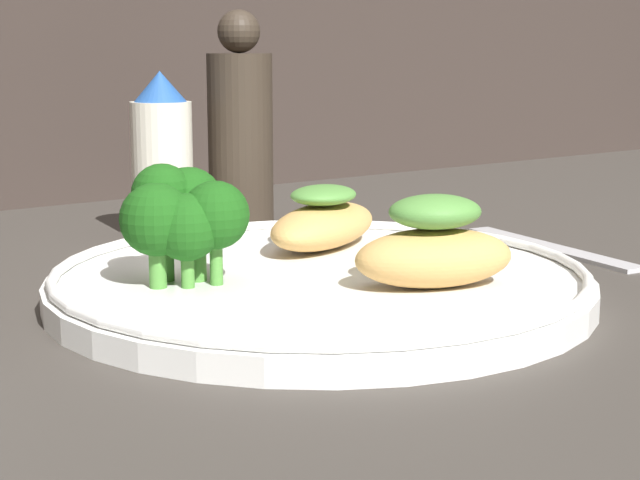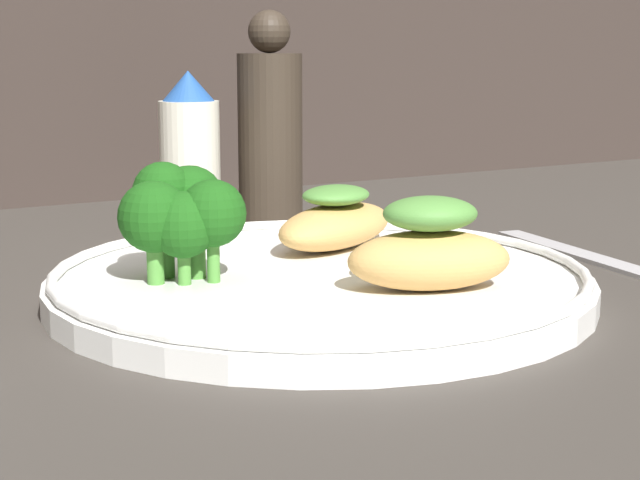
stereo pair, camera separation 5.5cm
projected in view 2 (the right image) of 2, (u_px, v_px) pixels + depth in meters
The scene contains 8 objects.
ground_plane at pixel (320, 307), 56.06cm from camera, with size 180.00×180.00×1.00cm, color #3D3833.
plate at pixel (320, 281), 55.77cm from camera, with size 30.84×30.84×2.00cm.
grilled_meat_front at pixel (429, 250), 51.82cm from camera, with size 9.84×7.44×5.02cm.
grilled_meat_middle at pixel (336, 222), 63.06cm from camera, with size 12.00×9.49×4.03cm.
broccoli_bunch at pixel (182, 213), 53.66cm from camera, with size 6.70×6.27×6.52cm.
sauce_bottle at pixel (190, 158), 73.90cm from camera, with size 4.56×4.56×12.45cm.
pepper_grinder at pixel (270, 132), 76.99cm from camera, with size 5.08×5.08×16.99cm.
fork at pixel (575, 251), 67.68cm from camera, with size 4.06×16.59×0.60cm.
Camera 2 is at (-27.53, -46.79, 13.98)cm, focal length 55.00 mm.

